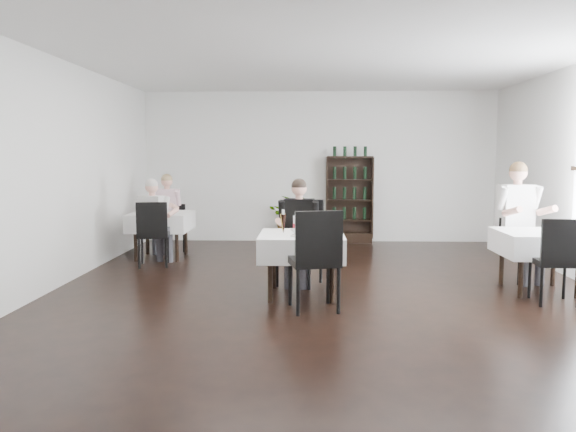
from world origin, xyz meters
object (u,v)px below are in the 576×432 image
at_px(wine_shelf, 349,200).
at_px(diner_main, 298,223).
at_px(main_table, 302,246).
at_px(potted_tree, 293,219).

relative_size(wine_shelf, diner_main, 1.23).
xyz_separation_m(main_table, diner_main, (-0.05, 0.61, 0.20)).
distance_m(wine_shelf, main_table, 4.41).
height_order(wine_shelf, diner_main, wine_shelf).
xyz_separation_m(potted_tree, diner_main, (0.17, -3.59, 0.35)).
height_order(main_table, diner_main, diner_main).
height_order(wine_shelf, potted_tree, wine_shelf).
distance_m(wine_shelf, diner_main, 3.82).
xyz_separation_m(main_table, potted_tree, (-0.22, 4.20, -0.14)).
relative_size(main_table, potted_tree, 1.07).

